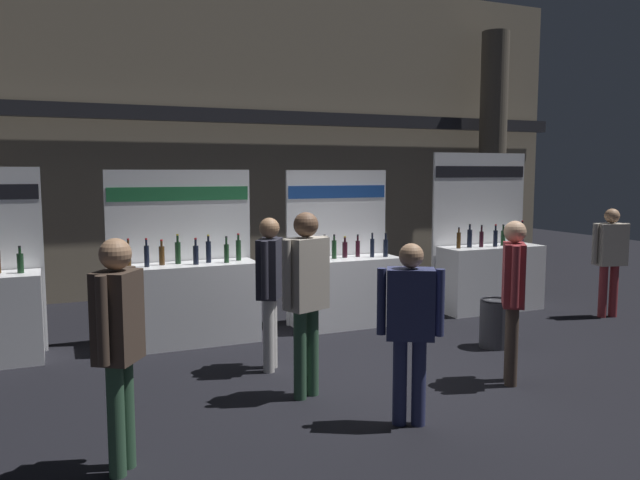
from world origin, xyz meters
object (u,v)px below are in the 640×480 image
(visitor_2, at_px, (610,252))
(visitor_8, at_px, (410,318))
(exhibitor_booth_1, at_px, (187,297))
(visitor_7, at_px, (306,286))
(exhibitor_booth_2, at_px, (346,285))
(exhibitor_booth_3, at_px, (489,271))
(visitor_3, at_px, (118,335))
(visitor_5, at_px, (513,288))
(visitor_1, at_px, (270,280))
(trash_bin, at_px, (495,323))

(visitor_2, relative_size, visitor_8, 1.03)
(exhibitor_booth_1, height_order, visitor_7, exhibitor_booth_1)
(visitor_7, bearing_deg, visitor_8, 98.85)
(exhibitor_booth_2, xyz_separation_m, visitor_8, (-1.04, -3.43, 0.37))
(exhibitor_booth_2, relative_size, visitor_2, 1.35)
(exhibitor_booth_1, bearing_deg, exhibitor_booth_3, 0.56)
(exhibitor_booth_2, height_order, visitor_3, exhibitor_booth_2)
(exhibitor_booth_1, xyz_separation_m, visitor_7, (0.67, -2.41, 0.50))
(exhibitor_booth_1, distance_m, visitor_5, 4.02)
(visitor_2, bearing_deg, visitor_1, -163.24)
(visitor_2, xyz_separation_m, visitor_5, (-3.36, -1.80, 0.01))
(exhibitor_booth_1, distance_m, exhibitor_booth_2, 2.28)
(trash_bin, relative_size, visitor_7, 0.34)
(exhibitor_booth_1, height_order, trash_bin, exhibitor_booth_1)
(exhibitor_booth_3, xyz_separation_m, visitor_7, (-4.13, -2.46, 0.47))
(visitor_3, bearing_deg, visitor_8, 121.69)
(visitor_1, bearing_deg, visitor_5, 87.79)
(exhibitor_booth_1, relative_size, exhibitor_booth_3, 0.89)
(visitor_3, bearing_deg, visitor_2, 140.81)
(visitor_7, bearing_deg, exhibitor_booth_1, -95.57)
(visitor_5, relative_size, visitor_8, 1.07)
(visitor_2, distance_m, visitor_8, 5.41)
(visitor_7, bearing_deg, trash_bin, 172.43)
(visitor_1, bearing_deg, visitor_8, 48.82)
(visitor_2, bearing_deg, exhibitor_booth_3, 152.25)
(visitor_1, bearing_deg, trash_bin, 115.97)
(exhibitor_booth_1, height_order, exhibitor_booth_3, exhibitor_booth_3)
(visitor_3, height_order, visitor_5, visitor_3)
(trash_bin, bearing_deg, exhibitor_booth_2, 124.68)
(visitor_1, height_order, visitor_3, visitor_3)
(trash_bin, height_order, visitor_1, visitor_1)
(visitor_1, relative_size, visitor_3, 0.98)
(exhibitor_booth_1, height_order, visitor_8, exhibitor_booth_1)
(visitor_2, bearing_deg, visitor_5, -139.11)
(exhibitor_booth_3, bearing_deg, exhibitor_booth_2, -179.79)
(exhibitor_booth_1, bearing_deg, visitor_3, -109.18)
(visitor_5, bearing_deg, visitor_3, -47.62)
(visitor_7, distance_m, visitor_8, 1.14)
(exhibitor_booth_2, bearing_deg, visitor_7, -123.21)
(visitor_7, height_order, visitor_8, visitor_7)
(exhibitor_booth_3, relative_size, visitor_2, 1.51)
(exhibitor_booth_3, xyz_separation_m, visitor_2, (1.33, -1.14, 0.37))
(visitor_1, height_order, visitor_8, visitor_1)
(visitor_2, relative_size, visitor_3, 0.95)
(visitor_3, relative_size, visitor_5, 1.02)
(visitor_3, bearing_deg, visitor_1, 169.81)
(visitor_2, bearing_deg, visitor_7, -153.62)
(trash_bin, relative_size, visitor_5, 0.36)
(exhibitor_booth_2, distance_m, visitor_5, 3.00)
(exhibitor_booth_2, bearing_deg, exhibitor_booth_1, -179.06)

